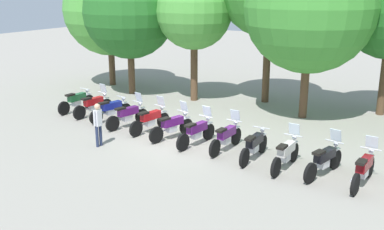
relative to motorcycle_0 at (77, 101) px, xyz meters
The scene contains 18 objects.
ground_plane 6.65m from the motorcycle_0, ahead, with size 80.00×80.00×0.00m, color gray.
motorcycle_0 is the anchor object (origin of this frame).
motorcycle_1 1.21m from the motorcycle_0, ahead, with size 0.65×2.19×1.37m.
motorcycle_2 2.42m from the motorcycle_0, ahead, with size 0.76×2.16×0.99m.
motorcycle_3 3.65m from the motorcycle_0, 10.76° to the right, with size 0.74×2.17×1.37m.
motorcycle_4 4.83m from the motorcycle_0, ahead, with size 0.68×2.18×1.37m.
motorcycle_5 6.05m from the motorcycle_0, ahead, with size 0.80×2.15×1.37m.
motorcycle_6 7.25m from the motorcycle_0, ahead, with size 0.66×2.18×1.37m.
motorcycle_7 8.42m from the motorcycle_0, ahead, with size 0.62×2.19×1.37m.
motorcycle_8 9.64m from the motorcycle_0, ahead, with size 0.62×2.19×0.99m.
motorcycle_9 10.85m from the motorcycle_0, ahead, with size 0.62×2.19×1.37m.
motorcycle_10 12.03m from the motorcycle_0, ahead, with size 0.79×2.15×1.37m.
motorcycle_11 13.22m from the motorcycle_0, ahead, with size 0.62×2.19×1.37m.
person_0 5.20m from the motorcycle_0, 36.67° to the right, with size 0.23×0.41×1.61m.
tree_0 7.05m from the motorcycle_0, 114.33° to the left, with size 5.17×5.17×6.94m.
tree_1 5.66m from the motorcycle_0, 90.54° to the left, with size 4.79×4.79×6.72m.
tree_2 7.08m from the motorcycle_0, 52.00° to the left, with size 3.73×3.73×6.32m.
tree_4 11.24m from the motorcycle_0, 25.32° to the left, with size 5.58×5.58×7.60m.
Camera 1 is at (8.52, -13.76, 5.69)m, focal length 42.22 mm.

